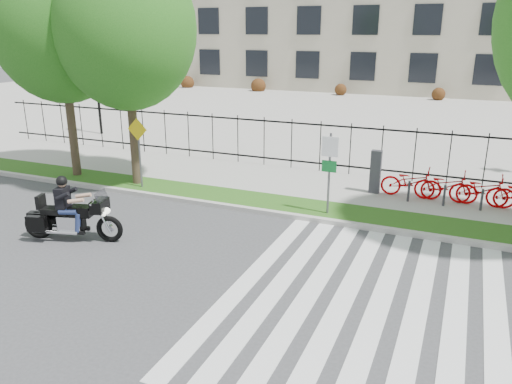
% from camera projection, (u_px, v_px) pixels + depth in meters
% --- Properties ---
extents(ground, '(120.00, 120.00, 0.00)m').
position_uv_depth(ground, '(169.00, 262.00, 12.48)').
color(ground, '#3C3C3E').
rests_on(ground, ground).
extents(curb, '(60.00, 0.20, 0.15)m').
position_uv_depth(curb, '(238.00, 208.00, 16.04)').
color(curb, '#ACA9A2').
rests_on(curb, ground).
extents(grass_verge, '(60.00, 1.50, 0.15)m').
position_uv_depth(grass_verge, '(249.00, 200.00, 16.78)').
color(grass_verge, '#204E13').
rests_on(grass_verge, ground).
extents(sidewalk, '(60.00, 3.50, 0.15)m').
position_uv_depth(sidewalk, '(276.00, 181.00, 18.97)').
color(sidewalk, '#A4A199').
rests_on(sidewalk, ground).
extents(plaza, '(80.00, 34.00, 0.10)m').
position_uv_depth(plaza, '(367.00, 113.00, 34.32)').
color(plaza, '#A4A199').
rests_on(plaza, ground).
extents(crosswalk_stripes, '(5.70, 8.00, 0.01)m').
position_uv_depth(crosswalk_stripes, '(362.00, 301.00, 10.67)').
color(crosswalk_stripes, silver).
rests_on(crosswalk_stripes, ground).
extents(iron_fence, '(30.00, 0.06, 2.00)m').
position_uv_depth(iron_fence, '(292.00, 144.00, 20.16)').
color(iron_fence, black).
rests_on(iron_fence, sidewalk).
extents(lamp_post_left, '(1.06, 0.70, 4.25)m').
position_uv_depth(lamp_post_left, '(96.00, 76.00, 26.45)').
color(lamp_post_left, black).
rests_on(lamp_post_left, ground).
extents(street_tree_0, '(4.96, 4.96, 8.48)m').
position_uv_depth(street_tree_0, '(60.00, 23.00, 17.76)').
color(street_tree_0, '#392B1F').
rests_on(street_tree_0, grass_verge).
extents(street_tree_1, '(4.78, 4.78, 8.18)m').
position_uv_depth(street_tree_1, '(126.00, 29.00, 16.76)').
color(street_tree_1, '#392B1F').
rests_on(street_tree_1, grass_verge).
extents(sign_pole_regulatory, '(0.50, 0.09, 2.50)m').
position_uv_depth(sign_pole_regulatory, '(329.00, 163.00, 14.89)').
color(sign_pole_regulatory, '#59595B').
rests_on(sign_pole_regulatory, grass_verge).
extents(sign_pole_warning, '(0.78, 0.09, 2.49)m').
position_uv_depth(sign_pole_warning, '(139.00, 144.00, 17.46)').
color(sign_pole_warning, '#59595B').
rests_on(sign_pole_warning, grass_verge).
extents(motorcycle_rider, '(2.79, 1.25, 2.20)m').
position_uv_depth(motorcycle_rider, '(71.00, 215.00, 13.61)').
color(motorcycle_rider, black).
rests_on(motorcycle_rider, ground).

